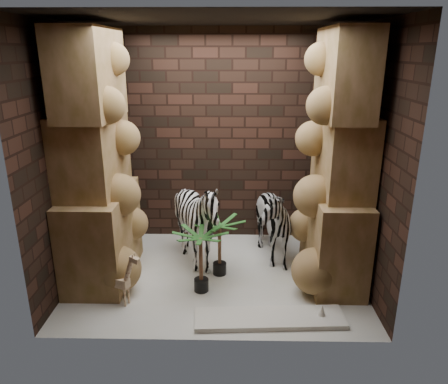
{
  "coord_description": "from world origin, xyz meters",
  "views": [
    {
      "loc": [
        0.19,
        -4.71,
        2.69
      ],
      "look_at": [
        0.09,
        0.15,
        1.06
      ],
      "focal_mm": 33.95,
      "sensor_mm": 36.0,
      "label": 1
    }
  ],
  "objects_px": {
    "giraffe_toy": "(119,276)",
    "palm_back": "(201,261)",
    "zebra_left": "(198,227)",
    "zebra_right": "(266,213)",
    "palm_front": "(220,247)",
    "surfboard": "(270,318)"
  },
  "relations": [
    {
      "from": "palm_front",
      "to": "zebra_left",
      "type": "bearing_deg",
      "value": 146.22
    },
    {
      "from": "giraffe_toy",
      "to": "palm_back",
      "type": "xyz_separation_m",
      "value": [
        0.88,
        0.27,
        0.05
      ]
    },
    {
      "from": "palm_front",
      "to": "surfboard",
      "type": "xyz_separation_m",
      "value": [
        0.55,
        -0.97,
        -0.35
      ]
    },
    {
      "from": "zebra_left",
      "to": "palm_front",
      "type": "xyz_separation_m",
      "value": [
        0.28,
        -0.19,
        -0.19
      ]
    },
    {
      "from": "surfboard",
      "to": "zebra_right",
      "type": "bearing_deg",
      "value": 85.13
    },
    {
      "from": "palm_back",
      "to": "surfboard",
      "type": "distance_m",
      "value": 1.01
    },
    {
      "from": "giraffe_toy",
      "to": "palm_back",
      "type": "bearing_deg",
      "value": 40.8
    },
    {
      "from": "zebra_right",
      "to": "palm_front",
      "type": "xyz_separation_m",
      "value": [
        -0.6,
        -0.47,
        -0.26
      ]
    },
    {
      "from": "giraffe_toy",
      "to": "palm_back",
      "type": "distance_m",
      "value": 0.93
    },
    {
      "from": "zebra_left",
      "to": "giraffe_toy",
      "type": "distance_m",
      "value": 1.2
    },
    {
      "from": "palm_back",
      "to": "surfboard",
      "type": "height_order",
      "value": "palm_back"
    },
    {
      "from": "zebra_left",
      "to": "palm_back",
      "type": "height_order",
      "value": "zebra_left"
    },
    {
      "from": "giraffe_toy",
      "to": "palm_front",
      "type": "distance_m",
      "value": 1.28
    },
    {
      "from": "giraffe_toy",
      "to": "palm_back",
      "type": "height_order",
      "value": "palm_back"
    },
    {
      "from": "zebra_right",
      "to": "palm_front",
      "type": "relative_size",
      "value": 1.7
    },
    {
      "from": "zebra_left",
      "to": "palm_back",
      "type": "relative_size",
      "value": 1.6
    },
    {
      "from": "zebra_right",
      "to": "palm_back",
      "type": "distance_m",
      "value": 1.21
    },
    {
      "from": "palm_front",
      "to": "surfboard",
      "type": "bearing_deg",
      "value": -60.26
    },
    {
      "from": "zebra_right",
      "to": "zebra_left",
      "type": "bearing_deg",
      "value": -177.09
    },
    {
      "from": "zebra_right",
      "to": "zebra_left",
      "type": "relative_size",
      "value": 1.03
    },
    {
      "from": "zebra_left",
      "to": "palm_front",
      "type": "distance_m",
      "value": 0.39
    },
    {
      "from": "zebra_right",
      "to": "giraffe_toy",
      "type": "xyz_separation_m",
      "value": [
        -1.69,
        -1.14,
        -0.3
      ]
    }
  ]
}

